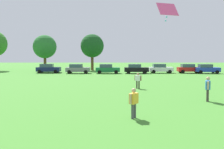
# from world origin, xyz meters

# --- Properties ---
(ground_plane) EXTENTS (160.00, 160.00, 0.00)m
(ground_plane) POSITION_xyz_m (0.00, 30.00, 0.00)
(ground_plane) COLOR #42842D
(adult_bystander) EXTENTS (0.54, 0.65, 1.60)m
(adult_bystander) POSITION_xyz_m (4.49, 11.29, 0.95)
(adult_bystander) COLOR #4C4C51
(adult_bystander) RESTS_ON ground
(bystander_near_trees) EXTENTS (0.49, 0.82, 1.79)m
(bystander_near_trees) POSITION_xyz_m (10.22, 16.22, 1.06)
(bystander_near_trees) COLOR #3F3833
(bystander_near_trees) RESTS_ON ground
(bystander_midfield) EXTENTS (0.67, 0.50, 1.58)m
(bystander_midfield) POSITION_xyz_m (5.93, 23.33, 0.94)
(bystander_midfield) COLOR #3F3833
(bystander_midfield) RESTS_ON ground
(kite) EXTENTS (1.39, 0.97, 1.14)m
(kite) POSITION_xyz_m (6.70, 13.71, 6.05)
(kite) COLOR #F24C8C
(parked_car_navy_0) EXTENTS (4.30, 2.02, 1.68)m
(parked_car_navy_0) POSITION_xyz_m (-8.46, 45.41, 0.86)
(parked_car_navy_0) COLOR #141E4C
(parked_car_navy_0) RESTS_ON ground
(parked_car_gray_1) EXTENTS (4.30, 2.02, 1.68)m
(parked_car_gray_1) POSITION_xyz_m (-2.88, 44.30, 0.86)
(parked_car_gray_1) COLOR slate
(parked_car_gray_1) RESTS_ON ground
(parked_car_green_2) EXTENTS (4.30, 2.02, 1.68)m
(parked_car_green_2) POSITION_xyz_m (2.51, 44.16, 0.86)
(parked_car_green_2) COLOR #196B38
(parked_car_green_2) RESTS_ON ground
(parked_car_black_3) EXTENTS (4.30, 2.02, 1.68)m
(parked_car_black_3) POSITION_xyz_m (7.65, 44.16, 0.86)
(parked_car_black_3) COLOR black
(parked_car_black_3) RESTS_ON ground
(parked_car_white_4) EXTENTS (4.30, 2.02, 1.68)m
(parked_car_white_4) POSITION_xyz_m (12.28, 45.28, 0.86)
(parked_car_white_4) COLOR white
(parked_car_white_4) RESTS_ON ground
(parked_car_red_5) EXTENTS (4.30, 2.02, 1.68)m
(parked_car_red_5) POSITION_xyz_m (17.52, 45.18, 0.86)
(parked_car_red_5) COLOR red
(parked_car_red_5) RESTS_ON ground
(parked_car_blue_6) EXTENTS (4.30, 2.02, 1.68)m
(parked_car_blue_6) POSITION_xyz_m (20.40, 44.20, 0.86)
(parked_car_blue_6) COLOR #1E38AD
(parked_car_blue_6) RESTS_ON ground
(tree_center) EXTENTS (4.73, 4.73, 7.37)m
(tree_center) POSITION_xyz_m (-10.31, 50.42, 4.98)
(tree_center) COLOR brown
(tree_center) RESTS_ON ground
(tree_far_right) EXTENTS (5.00, 5.00, 7.79)m
(tree_far_right) POSITION_xyz_m (-0.91, 53.46, 5.26)
(tree_far_right) COLOR brown
(tree_far_right) RESTS_ON ground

